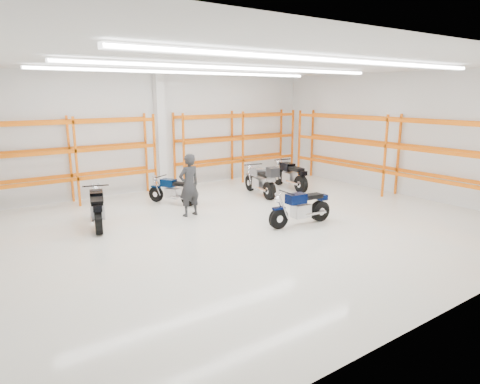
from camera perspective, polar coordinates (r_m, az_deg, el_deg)
ground at (r=12.40m, az=1.42°, el=-4.45°), size 14.00×14.00×0.00m
room_shell at (r=11.86m, az=1.43°, el=10.88°), size 14.02×12.02×4.51m
motorcycle_main at (r=12.49m, az=8.37°, el=-2.15°), size 2.11×0.70×1.04m
motorcycle_back_a at (r=12.76m, az=-18.48°, el=-2.24°), size 0.96×2.18×1.10m
motorcycle_back_b at (r=14.81m, az=-8.76°, el=0.06°), size 1.04×1.75×0.95m
motorcycle_back_c at (r=15.78m, az=2.93°, el=1.48°), size 0.87×2.33×1.20m
motorcycle_back_d at (r=17.04m, az=6.80°, el=2.11°), size 0.81×2.29×1.13m
standing_man at (r=13.22m, az=-6.80°, el=0.91°), size 0.75×0.54×1.94m
structural_column at (r=16.91m, az=-10.58°, el=7.80°), size 0.32×0.32×4.50m
pallet_racking_back_left at (r=15.51m, az=-21.44°, el=4.94°), size 5.67×0.87×3.00m
pallet_racking_back_right at (r=18.37m, az=-0.35°, el=6.95°), size 5.67×0.87×3.00m
pallet_racking_side at (r=16.67m, az=19.65°, el=5.68°), size 0.87×9.07×3.00m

